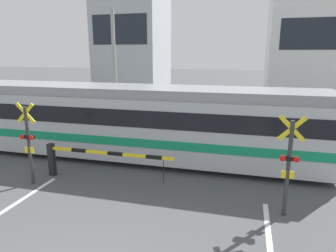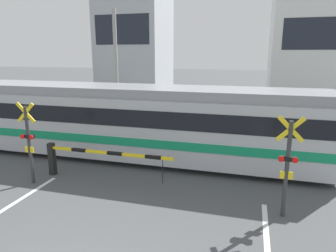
# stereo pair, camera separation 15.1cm
# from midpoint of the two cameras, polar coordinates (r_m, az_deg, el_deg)

# --- Properties ---
(rail_track_near) EXTENTS (50.00, 0.10, 0.08)m
(rail_track_near) POSITION_cam_midpoint_polar(r_m,az_deg,el_deg) (11.75, -0.49, -7.52)
(rail_track_near) COLOR gray
(rail_track_near) RESTS_ON ground_plane
(rail_track_far) EXTENTS (50.00, 0.10, 0.08)m
(rail_track_far) POSITION_cam_midpoint_polar(r_m,az_deg,el_deg) (13.06, 1.17, -5.32)
(rail_track_far) COLOR gray
(rail_track_far) RESTS_ON ground_plane
(commuter_train) EXTENTS (15.32, 2.75, 3.00)m
(commuter_train) POSITION_cam_midpoint_polar(r_m,az_deg,el_deg) (12.46, -6.97, 1.15)
(commuter_train) COLOR #B7BCC1
(commuter_train) RESTS_ON ground_plane
(crossing_barrier_near) EXTENTS (4.62, 0.20, 1.18)m
(crossing_barrier_near) POSITION_cam_midpoint_polar(r_m,az_deg,el_deg) (10.83, -16.30, -5.57)
(crossing_barrier_near) COLOR black
(crossing_barrier_near) RESTS_ON ground_plane
(crossing_barrier_far) EXTENTS (4.62, 0.20, 1.18)m
(crossing_barrier_far) POSITION_cam_midpoint_polar(r_m,az_deg,el_deg) (14.29, 12.90, -0.73)
(crossing_barrier_far) COLOR black
(crossing_barrier_far) RESTS_ON ground_plane
(crossing_signal_left) EXTENTS (0.68, 0.15, 2.77)m
(crossing_signal_left) POSITION_cam_midpoint_polar(r_m,az_deg,el_deg) (10.84, -25.40, -2.48)
(crossing_signal_left) COLOR #333333
(crossing_signal_left) RESTS_ON ground_plane
(crossing_signal_right) EXTENTS (0.68, 0.15, 2.77)m
(crossing_signal_right) POSITION_cam_midpoint_polar(r_m,az_deg,el_deg) (8.44, 21.54, -6.48)
(crossing_signal_right) COLOR #333333
(crossing_signal_right) RESTS_ON ground_plane
(pedestrian) EXTENTS (0.38, 0.22, 1.71)m
(pedestrian) POSITION_cam_midpoint_polar(r_m,az_deg,el_deg) (15.96, 9.22, 1.56)
(pedestrian) COLOR #33384C
(pedestrian) RESTS_ON ground_plane
(building_left_of_street) EXTENTS (5.24, 5.55, 10.98)m
(building_left_of_street) POSITION_cam_midpoint_polar(r_m,az_deg,el_deg) (26.47, -6.88, 16.19)
(building_left_of_street) COLOR #B2B7BC
(building_left_of_street) RESTS_ON ground_plane
(building_right_of_street) EXTENTS (7.26, 5.55, 10.03)m
(building_right_of_street) POSITION_cam_midpoint_polar(r_m,az_deg,el_deg) (25.10, 26.85, 13.92)
(building_right_of_street) COLOR white
(building_right_of_street) RESTS_ON ground_plane
(utility_pole_streetside) EXTENTS (0.22, 0.22, 6.73)m
(utility_pole_streetside) POSITION_cam_midpoint_polar(r_m,az_deg,el_deg) (18.07, -10.39, 10.52)
(utility_pole_streetside) COLOR gray
(utility_pole_streetside) RESTS_ON ground_plane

